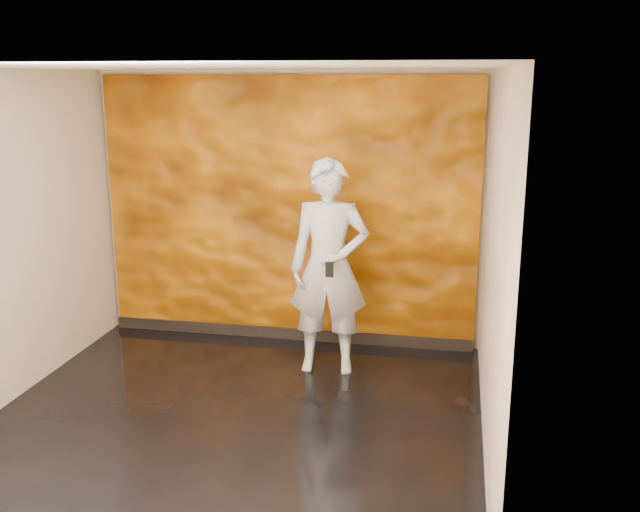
% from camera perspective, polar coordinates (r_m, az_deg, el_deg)
% --- Properties ---
extents(room, '(4.02, 4.02, 2.81)m').
position_cam_1_polar(room, '(5.53, -7.40, 0.08)').
color(room, black).
rests_on(room, ground).
extents(feature_wall, '(3.90, 0.06, 2.75)m').
position_cam_1_polar(feature_wall, '(7.38, -2.61, 3.56)').
color(feature_wall, orange).
rests_on(feature_wall, ground).
extents(baseboard, '(3.90, 0.04, 0.12)m').
position_cam_1_polar(baseboard, '(7.69, -2.57, -6.20)').
color(baseboard, black).
rests_on(baseboard, ground).
extents(man, '(0.78, 0.56, 2.03)m').
position_cam_1_polar(man, '(6.63, 0.73, -0.89)').
color(man, '#A8ACB7').
rests_on(man, ground).
extents(phone, '(0.07, 0.02, 0.14)m').
position_cam_1_polar(phone, '(6.33, 0.75, -1.10)').
color(phone, black).
rests_on(phone, man).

